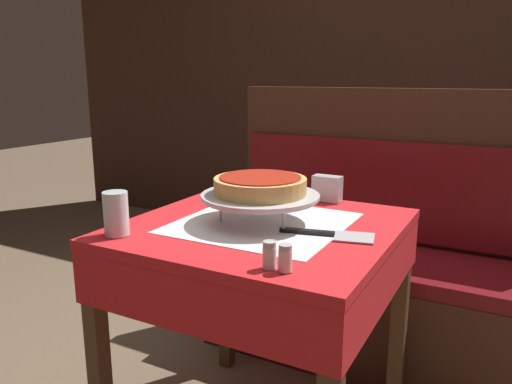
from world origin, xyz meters
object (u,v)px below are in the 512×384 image
at_px(pizza_pan_stand, 261,197).
at_px(booth_bench, 376,282).
at_px(napkin_holder, 327,188).
at_px(deep_dish_pizza, 261,185).
at_px(pepper_shaker, 285,258).
at_px(dining_table_rear, 427,168).
at_px(pizza_server, 331,234).
at_px(condiment_caddy, 431,141).
at_px(water_glass_near, 116,214).
at_px(dining_table_front, 263,258).
at_px(salt_shaker, 270,255).

bearing_deg(pizza_pan_stand, booth_bench, 75.78).
height_order(booth_bench, napkin_holder, booth_bench).
height_order(deep_dish_pizza, napkin_holder, deep_dish_pizza).
relative_size(deep_dish_pizza, pepper_shaker, 4.36).
distance_m(dining_table_rear, pizza_server, 1.75).
distance_m(booth_bench, napkin_holder, 0.63).
height_order(pizza_pan_stand, napkin_holder, napkin_holder).
distance_m(dining_table_rear, booth_bench, 1.05).
bearing_deg(pizza_pan_stand, pizza_server, -6.99).
bearing_deg(condiment_caddy, pizza_pan_stand, -96.71).
xyz_separation_m(booth_bench, condiment_caddy, (0.02, 1.02, 0.50)).
height_order(dining_table_rear, pizza_pan_stand, pizza_pan_stand).
bearing_deg(deep_dish_pizza, condiment_caddy, 83.29).
xyz_separation_m(booth_bench, pizza_server, (0.05, -0.76, 0.44)).
relative_size(booth_bench, deep_dish_pizza, 5.18).
relative_size(pizza_pan_stand, water_glass_near, 2.90).
distance_m(dining_table_front, dining_table_rear, 1.73).
height_order(deep_dish_pizza, pepper_shaker, deep_dish_pizza).
bearing_deg(condiment_caddy, napkin_holder, -94.87).
height_order(pizza_server, salt_shaker, salt_shaker).
bearing_deg(napkin_holder, pizza_server, -68.03).
distance_m(pizza_pan_stand, condiment_caddy, 1.76).
distance_m(pizza_server, salt_shaker, 0.30).
height_order(pizza_server, water_glass_near, water_glass_near).
bearing_deg(dining_table_rear, pizza_server, -88.84).
bearing_deg(pepper_shaker, booth_bench, 92.54).
bearing_deg(pizza_pan_stand, condiment_caddy, 83.29).
bearing_deg(condiment_caddy, water_glass_near, -103.68).
bearing_deg(water_glass_near, pizza_server, 27.29).
height_order(dining_table_rear, booth_bench, booth_bench).
bearing_deg(booth_bench, dining_table_rear, 89.15).
height_order(pizza_pan_stand, pizza_server, pizza_pan_stand).
bearing_deg(water_glass_near, condiment_caddy, 76.32).
distance_m(salt_shaker, napkin_holder, 0.67).
xyz_separation_m(dining_table_front, pepper_shaker, (0.22, -0.32, 0.14)).
xyz_separation_m(pizza_server, salt_shaker, (-0.04, -0.29, 0.03)).
relative_size(pizza_server, condiment_caddy, 1.64).
bearing_deg(booth_bench, pizza_pan_stand, -104.22).
relative_size(booth_bench, pepper_shaker, 22.56).
bearing_deg(water_glass_near, deep_dish_pizza, 45.74).
bearing_deg(water_glass_near, salt_shaker, -2.29).
distance_m(booth_bench, deep_dish_pizza, 0.93).
relative_size(pizza_pan_stand, deep_dish_pizza, 1.29).
relative_size(pizza_pan_stand, pizza_server, 1.33).
xyz_separation_m(water_glass_near, condiment_caddy, (0.50, 2.05, -0.00)).
bearing_deg(deep_dish_pizza, pizza_pan_stand, -90.00).
distance_m(dining_table_front, salt_shaker, 0.39).
distance_m(pizza_server, water_glass_near, 0.60).
relative_size(dining_table_rear, water_glass_near, 6.44).
relative_size(dining_table_rear, salt_shaker, 12.23).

